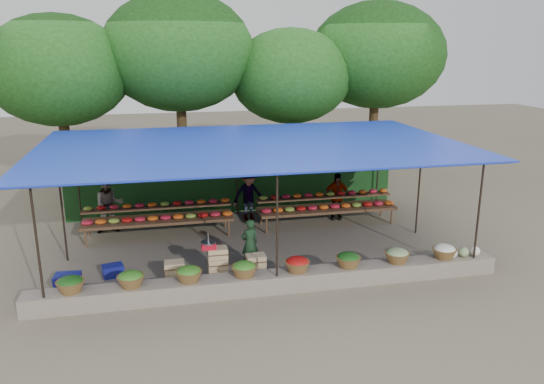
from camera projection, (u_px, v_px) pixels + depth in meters
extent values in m
plane|color=#6C604F|center=(253.00, 246.00, 14.44)|extent=(60.00, 60.00, 0.00)
cube|color=#696054|center=(275.00, 282.00, 11.80)|extent=(10.60, 0.55, 0.40)
cylinder|color=black|center=(38.00, 251.00, 10.36)|extent=(0.05, 0.05, 2.80)
cylinder|color=black|center=(277.00, 233.00, 11.34)|extent=(0.05, 0.05, 2.80)
cylinder|color=black|center=(478.00, 218.00, 12.32)|extent=(0.05, 0.05, 2.80)
cylinder|color=black|center=(62.00, 208.00, 13.09)|extent=(0.05, 0.05, 2.80)
cylinder|color=black|center=(419.00, 187.00, 15.05)|extent=(0.05, 0.05, 2.80)
cylinder|color=black|center=(78.00, 180.00, 15.82)|extent=(0.05, 0.05, 2.80)
cylinder|color=black|center=(237.00, 172.00, 16.80)|extent=(0.05, 0.05, 2.80)
cylinder|color=black|center=(378.00, 165.00, 17.78)|extent=(0.05, 0.05, 2.80)
cube|color=#1932BC|center=(252.00, 144.00, 13.69)|extent=(10.80, 6.60, 0.04)
cube|color=#1932BC|center=(268.00, 168.00, 11.86)|extent=(10.80, 2.19, 0.26)
cube|color=#1932BC|center=(240.00, 138.00, 15.62)|extent=(10.80, 2.19, 0.26)
cylinder|color=gray|center=(244.00, 163.00, 15.22)|extent=(9.60, 0.01, 0.01)
ellipsoid|color=yellow|center=(81.00, 180.00, 14.37)|extent=(0.23, 0.17, 0.30)
ellipsoid|color=yellow|center=(104.00, 179.00, 14.50)|extent=(0.23, 0.17, 0.30)
ellipsoid|color=yellow|center=(126.00, 178.00, 14.62)|extent=(0.23, 0.17, 0.30)
ellipsoid|color=yellow|center=(148.00, 177.00, 14.74)|extent=(0.23, 0.17, 0.30)
ellipsoid|color=yellow|center=(170.00, 176.00, 14.86)|extent=(0.23, 0.17, 0.30)
ellipsoid|color=yellow|center=(192.00, 175.00, 14.99)|extent=(0.23, 0.17, 0.30)
ellipsoid|color=yellow|center=(213.00, 174.00, 15.11)|extent=(0.23, 0.17, 0.30)
ellipsoid|color=yellow|center=(234.00, 173.00, 15.23)|extent=(0.23, 0.17, 0.30)
ellipsoid|color=yellow|center=(254.00, 172.00, 15.35)|extent=(0.23, 0.17, 0.30)
ellipsoid|color=yellow|center=(275.00, 171.00, 15.48)|extent=(0.23, 0.17, 0.30)
ellipsoid|color=yellow|center=(294.00, 170.00, 15.60)|extent=(0.23, 0.17, 0.30)
ellipsoid|color=yellow|center=(314.00, 169.00, 15.72)|extent=(0.23, 0.17, 0.30)
ellipsoid|color=yellow|center=(333.00, 168.00, 15.84)|extent=(0.23, 0.17, 0.30)
ellipsoid|color=yellow|center=(352.00, 167.00, 15.97)|extent=(0.23, 0.17, 0.30)
ellipsoid|color=yellow|center=(371.00, 166.00, 16.09)|extent=(0.23, 0.17, 0.30)
ellipsoid|color=yellow|center=(389.00, 165.00, 16.21)|extent=(0.23, 0.17, 0.30)
ellipsoid|color=#1A4D14|center=(70.00, 282.00, 10.81)|extent=(0.52, 0.52, 0.23)
ellipsoid|color=#377A20|center=(131.00, 277.00, 11.06)|extent=(0.52, 0.52, 0.23)
ellipsoid|color=#377A20|center=(189.00, 272.00, 11.30)|extent=(0.52, 0.52, 0.23)
ellipsoid|color=#377A20|center=(244.00, 267.00, 11.55)|extent=(0.52, 0.52, 0.23)
ellipsoid|color=#A8100E|center=(297.00, 262.00, 11.79)|extent=(0.52, 0.52, 0.23)
ellipsoid|color=#1A4D14|center=(348.00, 258.00, 12.04)|extent=(0.52, 0.52, 0.23)
ellipsoid|color=#89A869|center=(397.00, 253.00, 12.28)|extent=(0.52, 0.52, 0.23)
ellipsoid|color=white|center=(444.00, 249.00, 12.53)|extent=(0.52, 0.52, 0.23)
cube|color=#1B4D1F|center=(236.00, 174.00, 17.07)|extent=(10.60, 0.06, 2.50)
cylinder|color=#392614|center=(66.00, 144.00, 18.24)|extent=(0.36, 0.36, 3.97)
ellipsoid|color=#163A10|center=(58.00, 70.00, 17.58)|extent=(4.77, 4.77, 3.69)
cylinder|color=#392614|center=(182.00, 131.00, 19.37)|extent=(0.36, 0.36, 4.48)
ellipsoid|color=#163A10|center=(179.00, 52.00, 18.61)|extent=(5.39, 5.39, 4.17)
cylinder|color=#392614|center=(290.00, 139.00, 20.01)|extent=(0.36, 0.36, 3.71)
ellipsoid|color=#163A10|center=(291.00, 76.00, 19.38)|extent=(4.47, 4.47, 3.45)
cylinder|color=#392614|center=(373.00, 126.00, 21.01)|extent=(0.36, 0.36, 4.35)
ellipsoid|color=#163A10|center=(377.00, 55.00, 20.28)|extent=(5.24, 5.24, 4.05)
cube|color=#442A1B|center=(158.00, 220.00, 15.02)|extent=(4.20, 0.95, 0.08)
cube|color=#442A1B|center=(158.00, 207.00, 15.23)|extent=(4.20, 0.35, 0.06)
cylinder|color=#442A1B|center=(86.00, 238.00, 14.31)|extent=(0.06, 0.06, 0.50)
cylinder|color=#442A1B|center=(229.00, 228.00, 15.11)|extent=(0.06, 0.06, 0.50)
cylinder|color=#442A1B|center=(89.00, 228.00, 15.07)|extent=(0.06, 0.06, 0.50)
cylinder|color=#442A1B|center=(225.00, 219.00, 15.86)|extent=(0.06, 0.06, 0.50)
ellipsoid|color=red|center=(87.00, 223.00, 14.47)|extent=(0.31, 0.26, 0.13)
ellipsoid|color=olive|center=(88.00, 208.00, 14.82)|extent=(0.26, 0.22, 0.12)
ellipsoid|color=#D65213|center=(101.00, 222.00, 14.54)|extent=(0.31, 0.26, 0.13)
ellipsoid|color=#A8100E|center=(101.00, 208.00, 14.89)|extent=(0.26, 0.22, 0.12)
ellipsoid|color=olive|center=(114.00, 221.00, 14.61)|extent=(0.31, 0.26, 0.13)
ellipsoid|color=red|center=(114.00, 207.00, 14.96)|extent=(0.26, 0.22, 0.12)
ellipsoid|color=#A8100E|center=(127.00, 220.00, 14.68)|extent=(0.31, 0.26, 0.13)
ellipsoid|color=#D65213|center=(127.00, 206.00, 15.03)|extent=(0.26, 0.22, 0.12)
ellipsoid|color=red|center=(140.00, 219.00, 14.75)|extent=(0.31, 0.26, 0.13)
ellipsoid|color=red|center=(140.00, 205.00, 15.10)|extent=(0.26, 0.22, 0.12)
ellipsoid|color=#D65213|center=(153.00, 218.00, 14.82)|extent=(0.31, 0.26, 0.13)
ellipsoid|color=#D65213|center=(152.00, 205.00, 15.17)|extent=(0.26, 0.22, 0.12)
ellipsoid|color=red|center=(166.00, 217.00, 14.89)|extent=(0.31, 0.26, 0.13)
ellipsoid|color=olive|center=(165.00, 204.00, 15.25)|extent=(0.26, 0.22, 0.12)
ellipsoid|color=#D65213|center=(178.00, 217.00, 14.97)|extent=(0.31, 0.26, 0.13)
ellipsoid|color=#A8100E|center=(177.00, 203.00, 15.32)|extent=(0.26, 0.22, 0.12)
ellipsoid|color=olive|center=(191.00, 216.00, 15.04)|extent=(0.31, 0.26, 0.13)
ellipsoid|color=red|center=(189.00, 202.00, 15.39)|extent=(0.26, 0.22, 0.12)
ellipsoid|color=#A8100E|center=(203.00, 215.00, 15.11)|extent=(0.31, 0.26, 0.13)
ellipsoid|color=#D65213|center=(201.00, 202.00, 15.46)|extent=(0.26, 0.22, 0.12)
ellipsoid|color=red|center=(215.00, 214.00, 15.18)|extent=(0.31, 0.26, 0.13)
ellipsoid|color=red|center=(213.00, 201.00, 15.53)|extent=(0.26, 0.22, 0.12)
ellipsoid|color=#D65213|center=(227.00, 213.00, 15.25)|extent=(0.31, 0.26, 0.13)
ellipsoid|color=#D65213|center=(225.00, 200.00, 15.60)|extent=(0.26, 0.22, 0.12)
cube|color=#442A1B|center=(327.00, 208.00, 16.04)|extent=(4.20, 0.95, 0.08)
cube|color=#442A1B|center=(324.00, 197.00, 16.25)|extent=(4.20, 0.35, 0.06)
cylinder|color=#442A1B|center=(266.00, 225.00, 15.34)|extent=(0.06, 0.06, 0.50)
cylinder|color=#442A1B|center=(392.00, 216.00, 16.13)|extent=(0.06, 0.06, 0.50)
cylinder|color=#442A1B|center=(261.00, 217.00, 16.09)|extent=(0.06, 0.06, 0.50)
cylinder|color=#442A1B|center=(381.00, 208.00, 16.89)|extent=(0.06, 0.06, 0.50)
ellipsoid|color=red|center=(266.00, 211.00, 15.49)|extent=(0.31, 0.26, 0.13)
ellipsoid|color=olive|center=(263.00, 198.00, 15.84)|extent=(0.26, 0.22, 0.12)
ellipsoid|color=#D65213|center=(278.00, 210.00, 15.56)|extent=(0.31, 0.26, 0.13)
ellipsoid|color=#A8100E|center=(275.00, 197.00, 15.91)|extent=(0.26, 0.22, 0.12)
ellipsoid|color=olive|center=(290.00, 209.00, 15.63)|extent=(0.31, 0.26, 0.13)
ellipsoid|color=red|center=(286.00, 196.00, 15.98)|extent=(0.26, 0.22, 0.12)
ellipsoid|color=#A8100E|center=(301.00, 209.00, 15.70)|extent=(0.31, 0.26, 0.13)
ellipsoid|color=#D65213|center=(297.00, 196.00, 16.05)|extent=(0.26, 0.22, 0.12)
ellipsoid|color=red|center=(312.00, 208.00, 15.77)|extent=(0.31, 0.26, 0.13)
ellipsoid|color=red|center=(308.00, 195.00, 16.12)|extent=(0.26, 0.22, 0.12)
ellipsoid|color=#D65213|center=(324.00, 207.00, 15.85)|extent=(0.31, 0.26, 0.13)
ellipsoid|color=#D65213|center=(319.00, 194.00, 16.20)|extent=(0.26, 0.22, 0.12)
ellipsoid|color=red|center=(335.00, 206.00, 15.92)|extent=(0.31, 0.26, 0.13)
ellipsoid|color=olive|center=(330.00, 194.00, 16.27)|extent=(0.26, 0.22, 0.12)
ellipsoid|color=#D65213|center=(346.00, 206.00, 15.99)|extent=(0.31, 0.26, 0.13)
ellipsoid|color=#A8100E|center=(341.00, 193.00, 16.34)|extent=(0.26, 0.22, 0.12)
ellipsoid|color=olive|center=(357.00, 205.00, 16.06)|extent=(0.31, 0.26, 0.13)
ellipsoid|color=red|center=(352.00, 192.00, 16.41)|extent=(0.26, 0.22, 0.12)
ellipsoid|color=#A8100E|center=(368.00, 204.00, 16.13)|extent=(0.31, 0.26, 0.13)
ellipsoid|color=#D65213|center=(362.00, 192.00, 16.48)|extent=(0.26, 0.22, 0.12)
ellipsoid|color=red|center=(378.00, 203.00, 16.20)|extent=(0.31, 0.26, 0.13)
ellipsoid|color=red|center=(373.00, 191.00, 16.55)|extent=(0.26, 0.22, 0.12)
ellipsoid|color=#D65213|center=(389.00, 203.00, 16.27)|extent=(0.31, 0.26, 0.13)
ellipsoid|color=#D65213|center=(383.00, 191.00, 16.63)|extent=(0.26, 0.22, 0.12)
cube|color=tan|center=(175.00, 277.00, 12.19)|extent=(0.45, 0.34, 0.25)
cube|color=tan|center=(174.00, 267.00, 12.12)|extent=(0.45, 0.34, 0.25)
cube|color=tan|center=(218.00, 273.00, 12.40)|extent=(0.45, 0.34, 0.25)
cube|color=tan|center=(218.00, 263.00, 12.33)|extent=(0.45, 0.34, 0.25)
cube|color=tan|center=(218.00, 253.00, 12.26)|extent=(0.45, 0.34, 0.25)
cube|color=tan|center=(256.00, 270.00, 12.58)|extent=(0.45, 0.34, 0.25)
cube|color=tan|center=(256.00, 260.00, 12.51)|extent=(0.45, 0.34, 0.25)
cube|color=red|center=(209.00, 246.00, 12.17)|extent=(0.33, 0.29, 0.13)
cylinder|color=gray|center=(208.00, 242.00, 12.14)|extent=(0.35, 0.35, 0.03)
cylinder|color=gray|center=(208.00, 238.00, 12.11)|extent=(0.03, 0.03, 0.24)
imported|color=#18351D|center=(250.00, 243.00, 12.90)|extent=(0.51, 0.40, 1.24)
imported|color=slate|center=(109.00, 205.00, 15.28)|extent=(0.91, 0.76, 1.66)
imported|color=slate|center=(249.00, 195.00, 16.38)|extent=(1.15, 0.80, 1.62)
imported|color=slate|center=(336.00, 196.00, 16.47)|extent=(0.91, 0.49, 1.48)
cube|color=navy|center=(68.00, 281.00, 11.90)|extent=(0.59, 0.45, 0.33)
cube|color=navy|center=(113.00, 271.00, 12.52)|extent=(0.53, 0.44, 0.28)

